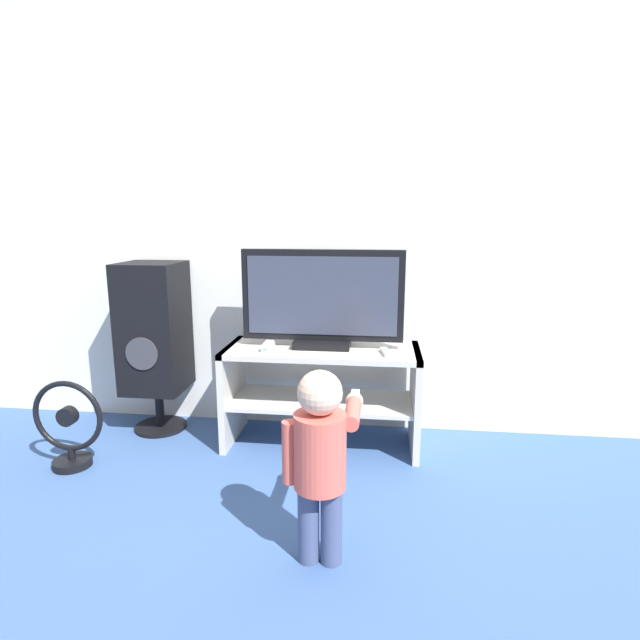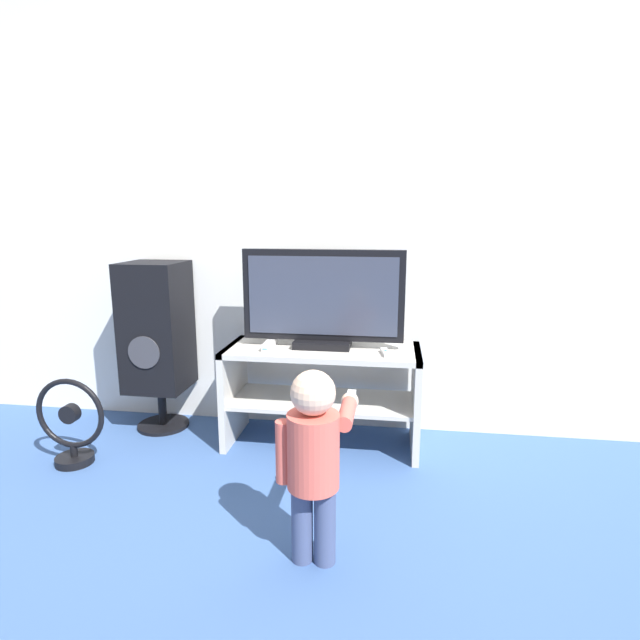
# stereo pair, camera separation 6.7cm
# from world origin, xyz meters

# --- Properties ---
(ground_plane) EXTENTS (16.00, 16.00, 0.00)m
(ground_plane) POSITION_xyz_m (0.00, 0.00, 0.00)
(ground_plane) COLOR #38568C
(wall_back) EXTENTS (10.00, 0.06, 2.60)m
(wall_back) POSITION_xyz_m (0.00, 0.52, 1.30)
(wall_back) COLOR silver
(wall_back) RESTS_ON ground_plane
(tv_stand) EXTENTS (1.06, 0.44, 0.56)m
(tv_stand) POSITION_xyz_m (0.00, 0.22, 0.36)
(tv_stand) COLOR beige
(tv_stand) RESTS_ON ground_plane
(television) EXTENTS (0.87, 0.20, 0.53)m
(television) POSITION_xyz_m (0.00, 0.24, 0.82)
(television) COLOR black
(television) RESTS_ON tv_stand
(game_console) EXTENTS (0.04, 0.20, 0.04)m
(game_console) POSITION_xyz_m (-0.29, 0.18, 0.58)
(game_console) COLOR white
(game_console) RESTS_ON tv_stand
(remote_primary) EXTENTS (0.06, 0.13, 0.03)m
(remote_primary) POSITION_xyz_m (0.34, 0.13, 0.57)
(remote_primary) COLOR white
(remote_primary) RESTS_ON tv_stand
(child) EXTENTS (0.28, 0.43, 0.74)m
(child) POSITION_xyz_m (0.11, -0.76, 0.44)
(child) COLOR #3F4C72
(child) RESTS_ON ground_plane
(speaker_tower) EXTENTS (0.34, 0.35, 1.01)m
(speaker_tower) POSITION_xyz_m (-0.99, 0.30, 0.61)
(speaker_tower) COLOR black
(speaker_tower) RESTS_ON ground_plane
(floor_fan) EXTENTS (0.37, 0.19, 0.46)m
(floor_fan) POSITION_xyz_m (-1.24, -0.21, 0.21)
(floor_fan) COLOR black
(floor_fan) RESTS_ON ground_plane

